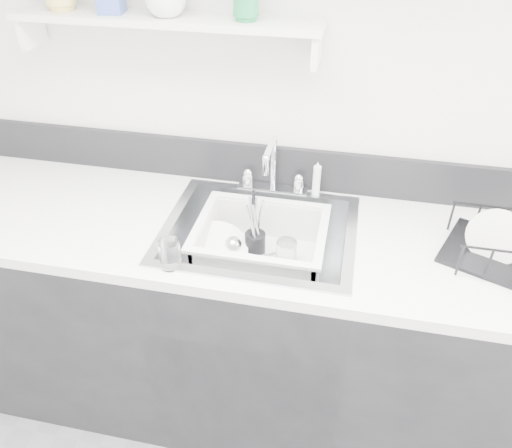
% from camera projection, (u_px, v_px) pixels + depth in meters
% --- Properties ---
extents(room_shell, '(3.50, 3.00, 2.60)m').
position_uv_depth(room_shell, '(122.00, 106.00, 0.58)').
color(room_shell, silver).
rests_on(room_shell, ground).
extents(counter_run, '(3.20, 0.62, 0.92)m').
position_uv_depth(counter_run, '(259.00, 325.00, 1.94)').
color(counter_run, black).
rests_on(counter_run, ground).
extents(backsplash, '(3.20, 0.02, 0.16)m').
position_uv_depth(backsplash, '(275.00, 166.00, 1.86)').
color(backsplash, black).
rests_on(backsplash, counter_run).
extents(sink, '(0.64, 0.52, 0.20)m').
position_uv_depth(sink, '(259.00, 251.00, 1.72)').
color(sink, silver).
rests_on(sink, counter_run).
extents(faucet, '(0.26, 0.18, 0.23)m').
position_uv_depth(faucet, '(273.00, 178.00, 1.83)').
color(faucet, silver).
rests_on(faucet, counter_run).
extents(side_sprayer, '(0.03, 0.03, 0.14)m').
position_uv_depth(side_sprayer, '(317.00, 179.00, 1.80)').
color(side_sprayer, silver).
rests_on(side_sprayer, counter_run).
extents(wall_shelf, '(1.00, 0.16, 0.12)m').
position_uv_depth(wall_shelf, '(165.00, 22.00, 1.56)').
color(wall_shelf, silver).
rests_on(wall_shelf, room_shell).
extents(wash_tub, '(0.48, 0.40, 0.17)m').
position_uv_depth(wash_tub, '(261.00, 246.00, 1.73)').
color(wash_tub, silver).
rests_on(wash_tub, sink).
extents(plate_stack, '(0.26, 0.25, 0.10)m').
position_uv_depth(plate_stack, '(220.00, 254.00, 1.76)').
color(plate_stack, white).
rests_on(plate_stack, wash_tub).
extents(utensil_cup, '(0.07, 0.07, 0.25)m').
position_uv_depth(utensil_cup, '(255.00, 242.00, 1.77)').
color(utensil_cup, black).
rests_on(utensil_cup, wash_tub).
extents(ladle, '(0.24, 0.25, 0.07)m').
position_uv_depth(ladle, '(242.00, 259.00, 1.73)').
color(ladle, silver).
rests_on(ladle, wash_tub).
extents(tumbler_in_tub, '(0.09, 0.09, 0.10)m').
position_uv_depth(tumbler_in_tub, '(286.00, 254.00, 1.73)').
color(tumbler_in_tub, white).
rests_on(tumbler_in_tub, wash_tub).
extents(tumbler_counter, '(0.07, 0.07, 0.09)m').
position_uv_depth(tumbler_counter, '(170.00, 254.00, 1.49)').
color(tumbler_counter, white).
rests_on(tumbler_counter, counter_run).
extents(dish_rack, '(0.43, 0.38, 0.12)m').
position_uv_depth(dish_rack, '(510.00, 244.00, 1.51)').
color(dish_rack, black).
rests_on(dish_rack, counter_run).
extents(bowl_small, '(0.10, 0.10, 0.03)m').
position_uv_depth(bowl_small, '(271.00, 279.00, 1.67)').
color(bowl_small, white).
rests_on(bowl_small, wash_tub).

